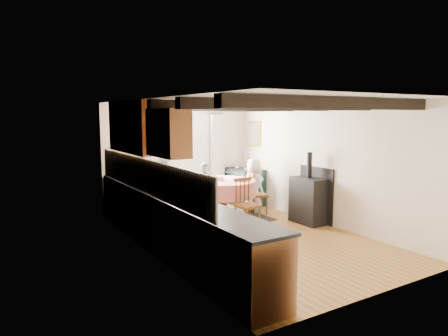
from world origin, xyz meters
TOP-DOWN VIEW (x-y plane):
  - floor at (0.00, 0.00)m, footprint 3.60×5.50m
  - ceiling at (0.00, 0.00)m, footprint 3.60×5.50m
  - wall_back at (0.00, 2.75)m, footprint 3.60×0.00m
  - wall_front at (0.00, -2.75)m, footprint 3.60×0.00m
  - wall_left at (-1.80, 0.00)m, footprint 0.00×5.50m
  - wall_right at (1.80, 0.00)m, footprint 0.00×5.50m
  - beam_a at (0.00, -2.00)m, footprint 3.60×0.16m
  - beam_b at (0.00, -1.00)m, footprint 3.60×0.16m
  - beam_c at (0.00, 0.00)m, footprint 3.60×0.16m
  - beam_d at (0.00, 1.00)m, footprint 3.60×0.16m
  - beam_e at (0.00, 2.00)m, footprint 3.60×0.16m
  - splash_left at (-1.78, 0.30)m, footprint 0.02×4.50m
  - splash_back at (-1.00, 2.73)m, footprint 1.40×0.02m
  - base_cabinet_left at (-1.50, 0.00)m, footprint 0.60×5.30m
  - base_cabinet_back at (-1.05, 2.45)m, footprint 1.30×0.60m
  - worktop_left at (-1.48, 0.00)m, footprint 0.64×5.30m
  - worktop_back at (-1.05, 2.43)m, footprint 1.30×0.64m
  - wall_cabinet_glass at (-1.63, 1.20)m, footprint 0.34×1.80m
  - wall_cabinet_solid at (-1.63, -0.30)m, footprint 0.34×0.90m
  - window_frame at (0.10, 2.73)m, footprint 1.34×0.03m
  - window_pane at (0.10, 2.74)m, footprint 1.20×0.01m
  - curtain_left at (-0.75, 2.65)m, footprint 0.35×0.10m
  - curtain_right at (0.95, 2.65)m, footprint 0.35×0.10m
  - curtain_rod at (0.10, 2.65)m, footprint 2.00×0.03m
  - wall_picture at (1.77, 2.30)m, footprint 0.04×0.50m
  - wall_plate at (1.05, 2.72)m, footprint 0.30×0.02m
  - rug at (0.31, 1.34)m, footprint 1.79×1.40m
  - dining_table at (0.31, 1.34)m, footprint 1.35×1.35m
  - chair_near at (0.32, 0.47)m, footprint 0.42×0.44m
  - chair_left at (-0.49, 1.26)m, footprint 0.51×0.50m
  - chair_right at (1.18, 1.30)m, footprint 0.50×0.49m
  - aga_range at (1.47, 2.26)m, footprint 0.62×0.96m
  - cast_iron_stove at (1.58, 0.15)m, footprint 0.43×0.71m
  - child_far at (0.22, 1.99)m, footprint 0.42×0.29m
  - child_right at (1.20, 1.48)m, footprint 0.40×0.60m
  - bowl_a at (0.56, 1.01)m, footprint 0.26×0.26m
  - bowl_b at (0.26, 1.38)m, footprint 0.26×0.26m
  - cup at (0.21, 1.50)m, footprint 0.15×0.15m
  - canister_tall at (-1.21, 2.49)m, footprint 0.13×0.13m
  - canister_wide at (-1.03, 2.56)m, footprint 0.17×0.17m

SIDE VIEW (x-z plane):
  - floor at x=0.00m, z-range 0.00..0.00m
  - rug at x=0.31m, z-range 0.00..0.01m
  - dining_table at x=0.31m, z-range 0.00..0.81m
  - base_cabinet_left at x=-1.50m, z-range 0.00..0.88m
  - base_cabinet_back at x=-1.05m, z-range 0.00..0.88m
  - aga_range at x=1.47m, z-range 0.00..0.89m
  - chair_left at x=-0.49m, z-range 0.00..0.90m
  - chair_right at x=1.18m, z-range 0.00..0.92m
  - chair_near at x=0.32m, z-range 0.00..0.96m
  - child_far at x=0.22m, z-range 0.00..1.13m
  - child_right at x=1.20m, z-range 0.00..1.21m
  - cast_iron_stove at x=1.58m, z-range 0.00..1.43m
  - bowl_a at x=0.56m, z-range 0.81..0.86m
  - bowl_b at x=0.26m, z-range 0.81..0.88m
  - cup at x=0.21m, z-range 0.81..0.91m
  - worktop_left at x=-1.48m, z-range 0.88..0.92m
  - worktop_back at x=-1.05m, z-range 0.88..0.92m
  - canister_wide at x=-1.03m, z-range 0.92..1.11m
  - canister_tall at x=-1.21m, z-range 0.92..1.15m
  - curtain_left at x=-0.75m, z-range 0.05..2.15m
  - curtain_right at x=0.95m, z-range 0.05..2.15m
  - wall_back at x=0.00m, z-range 0.00..2.40m
  - wall_front at x=0.00m, z-range 0.00..2.40m
  - wall_left at x=-1.80m, z-range 0.00..2.40m
  - wall_right at x=1.80m, z-range 0.00..2.40m
  - splash_left at x=-1.78m, z-range 0.92..1.48m
  - splash_back at x=-1.00m, z-range 0.92..1.48m
  - window_frame at x=0.10m, z-range 0.83..2.37m
  - window_pane at x=0.10m, z-range 0.90..2.30m
  - wall_picture at x=1.77m, z-range 1.40..2.00m
  - wall_plate at x=1.05m, z-range 1.55..1.85m
  - wall_cabinet_solid at x=-1.63m, z-range 1.55..2.25m
  - wall_cabinet_glass at x=-1.63m, z-range 1.50..2.40m
  - curtain_rod at x=0.10m, z-range 2.19..2.22m
  - beam_a at x=0.00m, z-range 2.23..2.39m
  - beam_b at x=0.00m, z-range 2.23..2.39m
  - beam_c at x=0.00m, z-range 2.23..2.39m
  - beam_d at x=0.00m, z-range 2.23..2.39m
  - beam_e at x=0.00m, z-range 2.23..2.39m
  - ceiling at x=0.00m, z-range 2.40..2.40m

